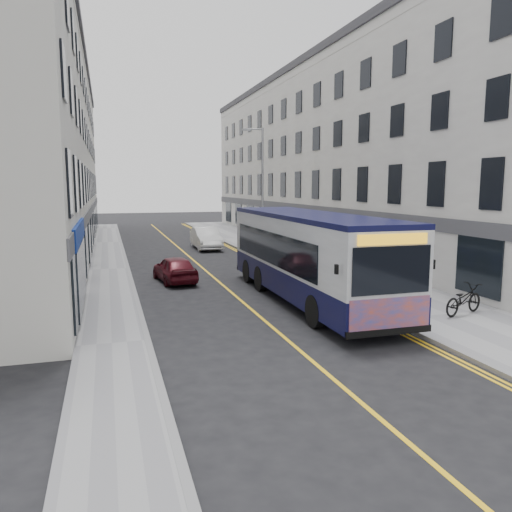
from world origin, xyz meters
TOP-DOWN VIEW (x-y plane):
  - ground at (0.00, 0.00)m, footprint 140.00×140.00m
  - pavement_east at (6.25, 12.00)m, footprint 4.50×64.00m
  - pavement_west at (-5.00, 12.00)m, footprint 2.00×64.00m
  - kerb_east at (4.00, 12.00)m, footprint 0.18×64.00m
  - kerb_west at (-4.00, 12.00)m, footprint 0.18×64.00m
  - road_centre_line at (0.00, 12.00)m, footprint 0.12×64.00m
  - road_dbl_yellow_inner at (3.55, 12.00)m, footprint 0.10×64.00m
  - road_dbl_yellow_outer at (3.75, 12.00)m, footprint 0.10×64.00m
  - terrace_east at (11.50, 21.00)m, footprint 6.00×46.00m
  - terrace_west at (-9.00, 21.00)m, footprint 6.00×46.00m
  - streetlamp at (4.17, 14.00)m, footprint 1.32×0.18m
  - city_bus at (2.53, 2.48)m, footprint 2.78×11.94m
  - bicycle at (6.70, -1.42)m, footprint 2.11×1.31m
  - pedestrian_near at (5.53, 10.61)m, footprint 0.66×0.52m
  - pedestrian_far at (7.55, 13.56)m, footprint 1.07×0.97m
  - car_white at (1.80, 19.75)m, footprint 1.66×4.71m
  - car_maroon at (-2.00, 7.96)m, footprint 1.94×3.86m

SIDE VIEW (x-z plane):
  - ground at x=0.00m, z-range 0.00..0.00m
  - road_centre_line at x=0.00m, z-range 0.00..0.01m
  - road_dbl_yellow_inner at x=3.55m, z-range 0.00..0.01m
  - road_dbl_yellow_outer at x=3.75m, z-range 0.00..0.01m
  - pavement_east at x=6.25m, z-range 0.00..0.12m
  - pavement_west at x=-5.00m, z-range 0.00..0.12m
  - kerb_east at x=4.00m, z-range 0.00..0.13m
  - kerb_west at x=-4.00m, z-range 0.00..0.13m
  - car_maroon at x=-2.00m, z-range 0.00..1.26m
  - bicycle at x=6.70m, z-range 0.12..1.17m
  - car_white at x=1.80m, z-range 0.00..1.55m
  - pedestrian_near at x=5.53m, z-range 0.12..1.72m
  - pedestrian_far at x=7.55m, z-range 0.12..1.92m
  - city_bus at x=2.53m, z-range 0.16..3.63m
  - streetlamp at x=4.17m, z-range 0.38..8.38m
  - terrace_east at x=11.50m, z-range 0.00..13.00m
  - terrace_west at x=-9.00m, z-range 0.00..13.00m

